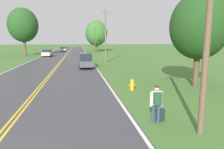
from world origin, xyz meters
The scene contains 12 objects.
hitchhiker_person centered at (6.51, 3.24, 1.06)m, with size 0.59×0.44×1.74m.
suitcase centered at (6.79, 3.40, 0.28)m, with size 0.39×0.19×0.62m.
fire_hydrant centered at (7.05, 9.30, 0.43)m, with size 0.47×0.31×0.85m.
utility_pole_foreground centered at (7.85, 1.89, 3.84)m, with size 1.80×0.24×7.38m.
utility_pole_midground centered at (7.74, 29.10, 4.61)m, with size 1.80×0.24×8.90m.
utility_pole_far centered at (8.21, 56.30, 4.15)m, with size 1.80×0.24×7.99m.
tree_left_verge centered at (12.50, 9.70, 4.81)m, with size 4.53×4.53×7.43m.
tree_behind_sign centered at (9.50, 65.32, 6.21)m, with size 7.52×7.52×10.55m.
tree_mid_treeline centered at (-10.00, 48.08, 7.42)m, with size 7.15×7.15×11.56m.
car_dark_grey_van_nearest centered at (4.10, 22.70, 1.03)m, with size 1.83×4.84×2.00m.
car_champagne_suv_approaching centered at (-4.06, 43.77, 0.91)m, with size 1.94×4.48×1.70m.
car_white_suv_mid_near centered at (-2.02, 67.37, 0.89)m, with size 1.96×4.54×1.67m.
Camera 1 is at (3.10, -4.92, 3.70)m, focal length 32.00 mm.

